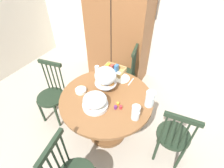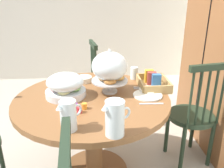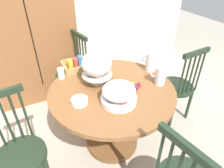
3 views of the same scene
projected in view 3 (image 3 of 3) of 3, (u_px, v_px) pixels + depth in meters
The scene contains 21 objects.
ground_plane at pixel (107, 156), 2.07m from camera, with size 10.00×10.00×0.00m, color #A89E8E.
wooden_armoire at pixel (28, 27), 2.49m from camera, with size 1.18×0.60×1.96m.
dining_table at pixel (112, 107), 1.93m from camera, with size 1.16×1.16×0.74m.
windsor_chair_by_cabinet at pixel (177, 87), 2.32m from camera, with size 0.40×0.40×0.97m.
windsor_chair_facing_door at pixel (73, 74), 2.56m from camera, with size 0.41×0.41×0.97m.
windsor_chair_far_side at pixel (20, 154), 1.57m from camera, with size 0.41×0.40×0.97m.
pastry_stand_with_dome at pixel (97, 65), 1.77m from camera, with size 0.28×0.28×0.34m.
fruit_platter_covered at pixel (119, 94), 1.60m from camera, with size 0.30×0.30×0.18m.
orange_juice_pitcher at pixel (151, 62), 2.03m from camera, with size 0.12×0.17×0.20m.
milk_pitcher at pixel (160, 76), 1.82m from camera, with size 0.14×0.14×0.18m.
cereal_basket at pixel (77, 65), 2.10m from camera, with size 0.32×0.24×0.12m.
china_plate_large at pixel (96, 67), 2.12m from camera, with size 0.22×0.22×0.01m, color white.
china_plate_small at pixel (88, 67), 2.10m from camera, with size 0.15×0.15×0.01m, color white.
cereal_bowl at pixel (80, 101), 1.62m from camera, with size 0.14×0.14×0.04m, color white.
drinking_glass at pixel (61, 73), 1.92m from camera, with size 0.06×0.06×0.11m, color silver.
jam_jar_strawberry at pixel (139, 85), 1.82m from camera, with size 0.04×0.04×0.04m, color #B7282D.
jam_jar_apricot at pixel (132, 84), 1.82m from camera, with size 0.04×0.04×0.04m, color orange.
jam_jar_grape at pixel (136, 88), 1.78m from camera, with size 0.04×0.04×0.04m, color #5B2366.
table_knife at pixel (84, 70), 2.07m from camera, with size 0.17×0.01×0.01m, color silver.
dinner_fork at pixel (81, 71), 2.06m from camera, with size 0.17×0.01×0.01m, color silver.
soup_spoon at pixel (108, 65), 2.17m from camera, with size 0.17×0.01×0.01m, color silver.
Camera 3 is at (-0.52, -1.18, 1.79)m, focal length 31.67 mm.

